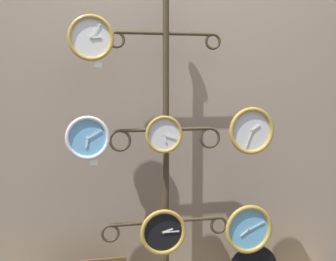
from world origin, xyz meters
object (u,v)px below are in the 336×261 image
(clock_middle_center, at_px, (164,134))
(clock_bottom_right, at_px, (249,229))
(clock_middle_right, at_px, (251,131))
(clock_bottom_center, at_px, (163,232))
(clock_top_left, at_px, (91,38))
(display_stand, at_px, (166,215))
(clock_middle_left, at_px, (88,138))

(clock_middle_center, relative_size, clock_bottom_right, 0.72)
(clock_middle_right, height_order, clock_bottom_right, clock_middle_right)
(clock_middle_center, distance_m, clock_bottom_right, 0.74)
(clock_middle_right, bearing_deg, clock_bottom_center, -180.00)
(clock_top_left, bearing_deg, display_stand, 13.27)
(clock_middle_left, relative_size, clock_middle_right, 0.86)
(display_stand, relative_size, clock_bottom_center, 7.21)
(clock_middle_right, bearing_deg, clock_middle_left, 178.78)
(clock_bottom_right, bearing_deg, display_stand, 166.59)
(clock_middle_left, relative_size, clock_bottom_center, 0.90)
(clock_middle_right, height_order, clock_bottom_center, clock_middle_right)
(display_stand, distance_m, clock_middle_center, 0.48)
(clock_middle_center, xyz_separation_m, clock_middle_right, (0.49, -0.03, 0.01))
(clock_top_left, height_order, clock_middle_right, clock_top_left)
(display_stand, xyz_separation_m, clock_top_left, (-0.41, -0.10, 0.97))
(display_stand, xyz_separation_m, clock_bottom_right, (0.46, -0.11, -0.08))
(clock_middle_left, bearing_deg, clock_bottom_right, -0.89)
(display_stand, height_order, clock_top_left, display_stand)
(clock_middle_left, height_order, clock_middle_center, clock_middle_left)
(clock_middle_left, height_order, clock_middle_right, clock_middle_right)
(display_stand, distance_m, clock_middle_left, 0.65)
(clock_middle_right, xyz_separation_m, clock_bottom_center, (-0.50, -0.00, -0.54))
(clock_top_left, distance_m, clock_middle_left, 0.51)
(clock_top_left, relative_size, clock_bottom_right, 0.83)
(clock_top_left, xyz_separation_m, clock_middle_left, (-0.03, 0.00, -0.51))
(clock_top_left, distance_m, clock_bottom_right, 1.37)
(display_stand, height_order, clock_middle_center, display_stand)
(clock_bottom_center, bearing_deg, clock_bottom_right, 0.59)
(clock_bottom_center, bearing_deg, clock_top_left, 177.32)
(clock_middle_left, height_order, clock_bottom_center, clock_middle_left)
(clock_middle_right, distance_m, clock_bottom_center, 0.74)
(clock_middle_right, relative_size, clock_bottom_right, 0.94)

